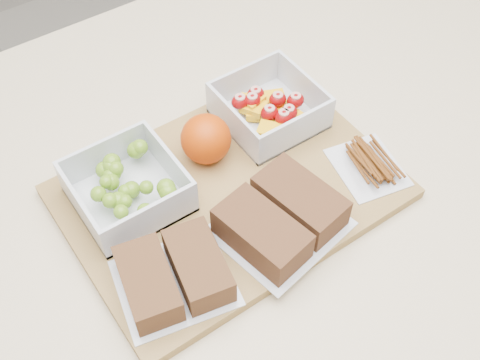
{
  "coord_description": "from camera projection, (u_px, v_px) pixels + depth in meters",
  "views": [
    {
      "loc": [
        -0.29,
        -0.42,
        1.54
      ],
      "look_at": [
        -0.01,
        -0.01,
        0.93
      ],
      "focal_mm": 45.0,
      "sensor_mm": 36.0,
      "label": 1
    }
  ],
  "objects": [
    {
      "name": "counter",
      "position": [
        242.0,
        325.0,
        1.17
      ],
      "size": [
        1.2,
        0.9,
        0.9
      ],
      "primitive_type": "cube",
      "color": "beige",
      "rests_on": "ground"
    },
    {
      "name": "grape_container",
      "position": [
        128.0,
        187.0,
        0.76
      ],
      "size": [
        0.13,
        0.13,
        0.06
      ],
      "color": "silver",
      "rests_on": "cutting_board"
    },
    {
      "name": "cutting_board",
      "position": [
        230.0,
        192.0,
        0.8
      ],
      "size": [
        0.42,
        0.3,
        0.02
      ],
      "primitive_type": "cube",
      "rotation": [
        0.0,
        0.0,
        0.0
      ],
      "color": "olive",
      "rests_on": "counter"
    },
    {
      "name": "sandwich_bag_center",
      "position": [
        281.0,
        217.0,
        0.74
      ],
      "size": [
        0.17,
        0.16,
        0.05
      ],
      "color": "silver",
      "rests_on": "cutting_board"
    },
    {
      "name": "orange",
      "position": [
        206.0,
        139.0,
        0.8
      ],
      "size": [
        0.07,
        0.07,
        0.07
      ],
      "primitive_type": "sphere",
      "color": "#C43D04",
      "rests_on": "cutting_board"
    },
    {
      "name": "sandwich_bag_left",
      "position": [
        174.0,
        275.0,
        0.69
      ],
      "size": [
        0.15,
        0.14,
        0.04
      ],
      "color": "silver",
      "rests_on": "cutting_board"
    },
    {
      "name": "fruit_container",
      "position": [
        269.0,
        109.0,
        0.85
      ],
      "size": [
        0.13,
        0.13,
        0.05
      ],
      "color": "silver",
      "rests_on": "cutting_board"
    },
    {
      "name": "pretzel_bag",
      "position": [
        369.0,
        163.0,
        0.81
      ],
      "size": [
        0.1,
        0.12,
        0.02
      ],
      "color": "silver",
      "rests_on": "cutting_board"
    }
  ]
}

